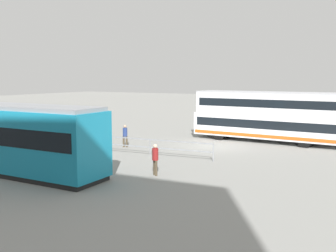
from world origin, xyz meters
TOP-DOWN VIEW (x-y plane):
  - ground_plane at (0.00, 0.00)m, footprint 160.00×160.00m
  - double_decker_bus at (-2.76, -3.82)m, footprint 11.49×2.98m
  - pedestrian_near_railing at (5.46, 3.41)m, footprint 0.41×0.41m
  - pedestrian_crossing at (-0.58, 9.35)m, footprint 0.45×0.45m
  - pedestrian_railing at (2.27, 5.21)m, footprint 8.39×0.83m
  - info_sign at (8.23, 4.91)m, footprint 1.23×0.15m

SIDE VIEW (x-z plane):
  - ground_plane at x=0.00m, z-range 0.00..0.00m
  - pedestrian_railing at x=2.27m, z-range 0.20..1.28m
  - pedestrian_near_railing at x=5.46m, z-range 0.12..1.72m
  - pedestrian_crossing at x=-0.58m, z-range 0.12..1.74m
  - info_sign at x=8.23m, z-range 0.44..2.68m
  - double_decker_bus at x=-2.76m, z-range 0.04..3.91m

